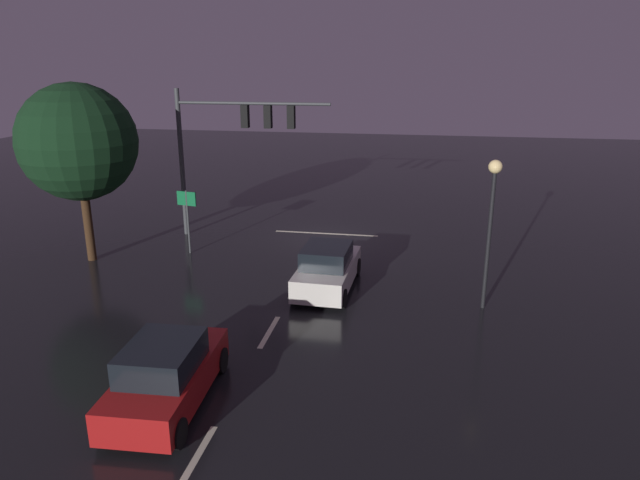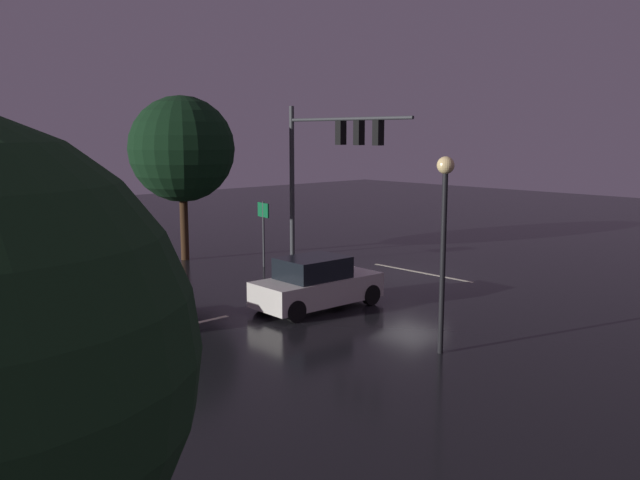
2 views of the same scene
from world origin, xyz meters
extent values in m
plane|color=black|center=(0.00, 0.00, 0.00)|extent=(80.00, 80.00, 0.00)
cylinder|color=#383A3D|center=(6.64, 0.50, 3.41)|extent=(0.22, 0.22, 6.83)
cylinder|color=#383A3D|center=(3.13, 0.50, 6.20)|extent=(7.02, 0.14, 0.14)
cube|color=black|center=(3.49, 0.50, 5.63)|extent=(0.32, 0.36, 1.00)
sphere|color=black|center=(3.49, 0.31, 5.95)|extent=(0.20, 0.20, 0.20)
sphere|color=black|center=(3.49, 0.31, 5.63)|extent=(0.20, 0.20, 0.20)
sphere|color=#19F24C|center=(3.49, 0.31, 5.31)|extent=(0.20, 0.20, 0.20)
cube|color=black|center=(2.43, 0.50, 5.63)|extent=(0.32, 0.36, 1.00)
sphere|color=black|center=(2.43, 0.31, 5.95)|extent=(0.20, 0.20, 0.20)
sphere|color=black|center=(2.43, 0.31, 5.63)|extent=(0.20, 0.20, 0.20)
sphere|color=#19F24C|center=(2.43, 0.31, 5.31)|extent=(0.20, 0.20, 0.20)
cube|color=black|center=(1.38, 0.50, 5.63)|extent=(0.32, 0.36, 1.00)
sphere|color=black|center=(1.38, 0.31, 5.95)|extent=(0.20, 0.20, 0.20)
sphere|color=black|center=(1.38, 0.31, 5.63)|extent=(0.20, 0.20, 0.20)
sphere|color=#19F24C|center=(1.38, 0.31, 5.31)|extent=(0.20, 0.20, 0.20)
cube|color=beige|center=(0.00, 4.00, 0.00)|extent=(0.16, 2.20, 0.01)
cube|color=beige|center=(0.00, 10.00, 0.00)|extent=(0.16, 2.20, 0.01)
cube|color=beige|center=(0.00, 16.00, 0.00)|extent=(0.16, 2.20, 0.01)
cube|color=beige|center=(0.00, -0.70, 0.00)|extent=(5.00, 0.16, 0.01)
cube|color=silver|center=(-1.20, 6.19, 0.62)|extent=(1.96, 4.36, 0.80)
cube|color=black|center=(-1.19, 6.39, 1.36)|extent=(1.68, 2.16, 0.68)
cylinder|color=black|center=(-0.42, 4.56, 0.34)|extent=(0.24, 0.69, 0.68)
cylinder|color=black|center=(-2.10, 4.62, 0.34)|extent=(0.24, 0.69, 0.68)
cylinder|color=black|center=(-0.30, 7.76, 0.34)|extent=(0.24, 0.69, 0.68)
cylinder|color=black|center=(-1.98, 7.82, 0.34)|extent=(0.24, 0.69, 0.68)
sphere|color=#F9EFC6|center=(-0.63, 4.05, 0.67)|extent=(0.20, 0.20, 0.20)
sphere|color=#F9EFC6|center=(-1.93, 4.09, 0.67)|extent=(0.20, 0.20, 0.20)
cube|color=maroon|center=(1.43, 14.16, 0.62)|extent=(2.00, 4.38, 0.80)
cube|color=black|center=(1.42, 14.36, 1.36)|extent=(1.70, 2.17, 0.68)
cylinder|color=black|center=(2.34, 12.60, 0.34)|extent=(0.25, 0.69, 0.68)
cylinder|color=black|center=(0.66, 12.52, 0.34)|extent=(0.25, 0.69, 0.68)
cylinder|color=black|center=(2.19, 15.80, 0.34)|extent=(0.25, 0.69, 0.68)
cylinder|color=black|center=(0.51, 15.72, 0.34)|extent=(0.25, 0.69, 0.68)
sphere|color=#F9EFC6|center=(2.18, 12.07, 0.67)|extent=(0.20, 0.20, 0.20)
sphere|color=#F9EFC6|center=(0.88, 12.01, 0.67)|extent=(0.20, 0.20, 0.20)
cylinder|color=black|center=(-6.67, 6.95, 2.33)|extent=(0.14, 0.14, 4.65)
sphere|color=#F9D88C|center=(-6.67, 6.95, 4.83)|extent=(0.44, 0.44, 0.44)
cylinder|color=#383A3D|center=(5.36, 3.21, 1.39)|extent=(0.09, 0.09, 2.78)
cube|color=#0F6033|center=(5.36, 3.21, 2.43)|extent=(0.90, 0.22, 0.60)
cylinder|color=#382314|center=(9.08, 4.77, 1.60)|extent=(0.36, 0.36, 3.19)
sphere|color=black|center=(9.08, 4.77, 4.93)|extent=(4.65, 4.65, 4.65)
camera|label=1|loc=(-4.38, 25.63, 8.07)|focal=32.34mm
camera|label=2|loc=(-16.69, 20.58, 5.60)|focal=37.62mm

